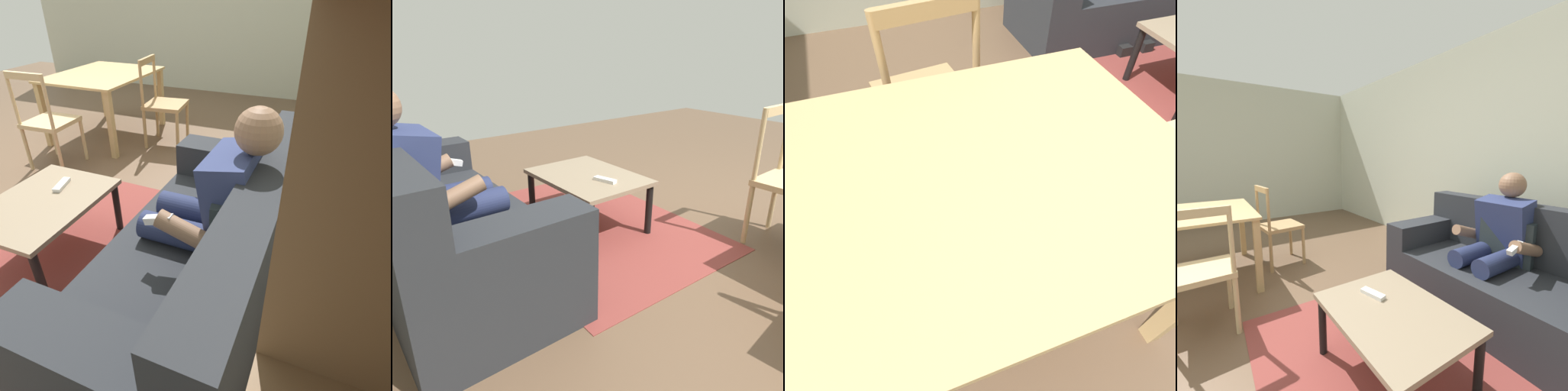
{
  "view_description": "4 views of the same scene",
  "coord_description": "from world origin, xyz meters",
  "views": [
    {
      "loc": [
        2.36,
        2.52,
        1.55
      ],
      "look_at": [
        1.1,
        2.01,
        0.71
      ],
      "focal_mm": 30.61,
      "sensor_mm": 36.0,
      "label": 1
    },
    {
      "loc": [
        -1.02,
        2.59,
        1.32
      ],
      "look_at": [
        1.08,
        0.96,
        0.25
      ],
      "focal_mm": 34.62,
      "sensor_mm": 36.0,
      "label": 2
    },
    {
      "loc": [
        -1.14,
        -0.56,
        1.38
      ],
      "look_at": [
        -0.91,
        0.05,
        0.6
      ],
      "focal_mm": 30.48,
      "sensor_mm": 36.0,
      "label": 3
    },
    {
      "loc": [
        2.12,
        0.12,
        1.28
      ],
      "look_at": [
        0.09,
        1.48,
        0.9
      ],
      "focal_mm": 23.41,
      "sensor_mm": 36.0,
      "label": 4
    }
  ],
  "objects": [
    {
      "name": "dining_chair_near_wall",
      "position": [
        -0.91,
        0.81,
        0.46
      ],
      "size": [
        0.47,
        0.47,
        0.94
      ],
      "color": "tan",
      "rests_on": "ground_plane"
    },
    {
      "name": "dining_table",
      "position": [
        -0.91,
        0.05,
        0.63
      ],
      "size": [
        1.22,
        0.98,
        0.73
      ],
      "color": "tan",
      "rests_on": "ground_plane"
    },
    {
      "name": "ground_plane",
      "position": [
        0.0,
        0.0,
        0.0
      ],
      "size": [
        8.75,
        8.75,
        0.0
      ],
      "primitive_type": "plane",
      "color": "brown"
    }
  ]
}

